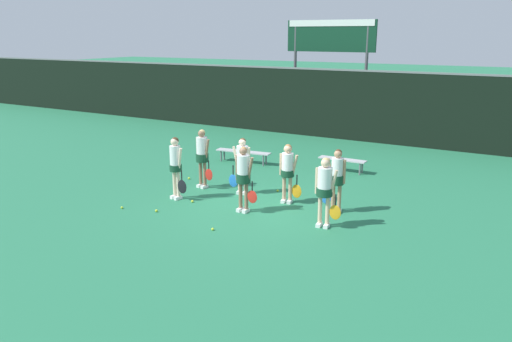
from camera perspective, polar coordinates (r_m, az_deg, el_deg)
ground_plane at (r=13.91m, az=-0.10°, el=-3.87°), size 140.00×140.00×0.00m
fence_windscreen at (r=22.32m, az=12.51°, el=7.25°), size 60.00×0.08×3.12m
scoreboard at (r=23.88m, az=8.48°, el=14.09°), size 4.28×0.15×5.21m
bench_courtside at (r=18.32m, az=-1.47°, el=2.12°), size 2.11×0.57×0.44m
bench_far at (r=17.39m, az=9.83°, el=1.17°), size 1.65×0.36×0.45m
player_0 at (r=14.29m, az=-9.17°, el=0.95°), size 0.63×0.35×1.80m
player_1 at (r=13.07m, az=-1.44°, el=-0.31°), size 0.66×0.38×1.77m
player_2 at (r=12.14m, az=7.88°, el=-1.71°), size 0.68×0.40×1.75m
player_3 at (r=15.26m, az=-6.17°, el=2.03°), size 0.64×0.39×1.82m
player_4 at (r=14.60m, az=-1.58°, el=1.14°), size 0.67×0.40×1.68m
player_5 at (r=13.83m, az=3.65°, el=0.31°), size 0.66×0.37×1.67m
player_6 at (r=13.21m, az=9.22°, el=-0.53°), size 0.65×0.36×1.71m
tennis_ball_0 at (r=14.19m, az=-7.29°, el=-3.45°), size 0.07×0.07×0.07m
tennis_ball_1 at (r=14.06m, az=-15.08°, el=-4.06°), size 0.07×0.07×0.07m
tennis_ball_2 at (r=16.21m, az=-0.98°, el=-0.93°), size 0.07×0.07×0.07m
tennis_ball_3 at (r=13.60m, az=-11.32°, el=-4.48°), size 0.07×0.07×0.07m
tennis_ball_4 at (r=15.41m, az=-8.92°, el=-2.00°), size 0.07×0.07×0.07m
tennis_ball_5 at (r=15.04m, az=2.50°, el=-2.26°), size 0.06×0.06×0.06m
tennis_ball_6 at (r=16.45m, az=-7.66°, el=-0.82°), size 0.07×0.07×0.07m
tennis_ball_7 at (r=12.17m, az=-4.98°, el=-6.64°), size 0.07×0.07×0.07m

